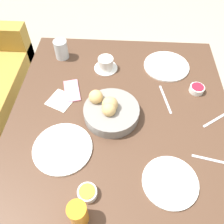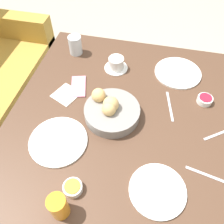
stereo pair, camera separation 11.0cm
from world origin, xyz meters
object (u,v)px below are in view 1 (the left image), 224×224
object	(u,v)px
plate_far_center	(63,148)
spoon_coffee	(215,120)
plate_near_left	(171,182)
juice_glass	(79,214)
jam_bowl_honey	(88,193)
napkin	(61,100)
knife_silver	(215,161)
fork_silver	(166,99)
plate_near_right	(167,66)
cell_phone	(72,91)
water_tumbler	(62,49)
bread_basket	(111,111)
coffee_cup	(106,64)
jam_bowl_berry	(197,89)

from	to	relation	value
plate_far_center	spoon_coffee	bearing A→B (deg)	-74.27
plate_near_left	juice_glass	size ratio (longest dim) A/B	1.96
jam_bowl_honey	napkin	xyz separation A→B (m)	(0.46, 0.19, -0.01)
knife_silver	napkin	bearing A→B (deg)	67.71
jam_bowl_honey	knife_silver	world-z (taller)	jam_bowl_honey
plate_near_left	jam_bowl_honey	world-z (taller)	jam_bowl_honey
plate_near_left	juice_glass	world-z (taller)	juice_glass
plate_near_left	fork_silver	size ratio (longest dim) A/B	1.19
plate_near_right	cell_phone	xyz separation A→B (m)	(-0.22, 0.50, -0.00)
water_tumbler	jam_bowl_honey	world-z (taller)	water_tumbler
plate_near_left	spoon_coffee	world-z (taller)	plate_near_left
plate_near_right	cell_phone	bearing A→B (deg)	113.71
plate_far_center	spoon_coffee	xyz separation A→B (m)	(0.19, -0.68, -0.00)
plate_near_left	water_tumbler	world-z (taller)	water_tumbler
cell_phone	napkin	bearing A→B (deg)	146.28
bread_basket	plate_near_right	size ratio (longest dim) A/B	1.02
coffee_cup	knife_silver	size ratio (longest dim) A/B	0.70
plate_near_right	juice_glass	world-z (taller)	juice_glass
bread_basket	cell_phone	distance (m)	0.26
juice_glass	jam_bowl_honey	world-z (taller)	juice_glass
plate_near_right	knife_silver	size ratio (longest dim) A/B	1.36
bread_basket	plate_far_center	distance (m)	0.27
cell_phone	water_tumbler	bearing A→B (deg)	20.28
jam_bowl_berry	spoon_coffee	xyz separation A→B (m)	(-0.19, -0.06, -0.02)
plate_far_center	fork_silver	distance (m)	0.56
napkin	spoon_coffee	bearing A→B (deg)	-96.02
juice_glass	coffee_cup	size ratio (longest dim) A/B	0.86
juice_glass	cell_phone	distance (m)	0.63
plate_near_right	spoon_coffee	distance (m)	0.41
juice_glass	cell_phone	xyz separation A→B (m)	(0.61, 0.13, -0.05)
fork_silver	bread_basket	bearing A→B (deg)	113.69
water_tumbler	jam_bowl_berry	xyz separation A→B (m)	(-0.23, -0.74, -0.04)
spoon_coffee	cell_phone	size ratio (longest dim) A/B	0.74
jam_bowl_honey	cell_phone	bearing A→B (deg)	15.64
jam_bowl_berry	knife_silver	size ratio (longest dim) A/B	0.40
cell_phone	knife_silver	bearing A→B (deg)	-118.37
plate_near_left	napkin	size ratio (longest dim) A/B	1.42
coffee_cup	cell_phone	world-z (taller)	coffee_cup
juice_glass	coffee_cup	bearing A→B (deg)	-2.32
coffee_cup	cell_phone	bearing A→B (deg)	138.88
bread_basket	napkin	bearing A→B (deg)	72.91
plate_far_center	fork_silver	size ratio (longest dim) A/B	1.38
jam_bowl_berry	plate_near_right	bearing A→B (deg)	37.57
bread_basket	water_tumbler	world-z (taller)	bread_basket
plate_near_left	juice_glass	bearing A→B (deg)	114.41
cell_phone	plate_near_right	bearing A→B (deg)	-66.29
juice_glass	jam_bowl_honey	bearing A→B (deg)	-11.22
spoon_coffee	cell_phone	xyz separation A→B (m)	(0.15, 0.70, 0.00)
bread_basket	knife_silver	size ratio (longest dim) A/B	1.40
plate_far_center	jam_bowl_berry	bearing A→B (deg)	-58.88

